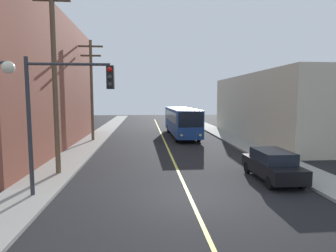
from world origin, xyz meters
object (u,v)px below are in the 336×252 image
at_px(parked_car_black, 272,165).
at_px(traffic_signal_left_corner, 65,100).
at_px(utility_pole_mid, 92,86).
at_px(city_bus, 181,120).
at_px(fire_hydrant, 275,154).
at_px(utility_pole_near, 54,66).

distance_m(parked_car_black, traffic_signal_left_corner, 10.96).
height_order(utility_pole_mid, traffic_signal_left_corner, utility_pole_mid).
height_order(city_bus, fire_hydrant, city_bus).
bearing_deg(traffic_signal_left_corner, parked_car_black, 9.74).
xyz_separation_m(city_bus, utility_pole_mid, (-9.46, -3.02, 3.79)).
xyz_separation_m(utility_pole_mid, traffic_signal_left_corner, (1.85, -16.27, -1.30)).
xyz_separation_m(parked_car_black, utility_pole_near, (-11.76, 1.90, 5.34)).
distance_m(city_bus, fire_hydrant, 14.52).
bearing_deg(parked_car_black, utility_pole_mid, 129.81).
relative_size(parked_car_black, utility_pole_near, 0.40).
height_order(parked_car_black, utility_pole_near, utility_pole_near).
bearing_deg(parked_car_black, traffic_signal_left_corner, -170.26).
distance_m(utility_pole_near, traffic_signal_left_corner, 4.38).
bearing_deg(utility_pole_near, parked_car_black, -9.17).
bearing_deg(fire_hydrant, parked_car_black, -117.78).
height_order(city_bus, traffic_signal_left_corner, traffic_signal_left_corner).
relative_size(utility_pole_mid, fire_hydrant, 11.79).
height_order(utility_pole_near, fire_hydrant, utility_pole_near).
height_order(utility_pole_near, utility_pole_mid, utility_pole_near).
relative_size(utility_pole_near, utility_pole_mid, 1.11).
bearing_deg(fire_hydrant, utility_pole_mid, 142.87).
relative_size(parked_car_black, fire_hydrant, 5.24).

